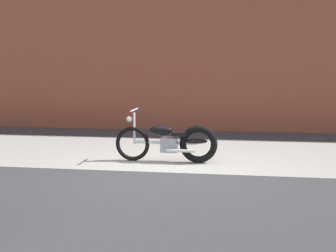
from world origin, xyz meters
TOP-DOWN VIEW (x-y plane):
  - ground_plane at (0.00, 0.00)m, footprint 80.00×80.00m
  - sidewalk_slab at (0.00, 1.75)m, footprint 36.00×3.50m
  - brick_building_wall at (0.00, 5.20)m, footprint 36.00×0.50m
  - motorcycle_black at (-0.00, 0.82)m, footprint 2.01×0.58m

SIDE VIEW (x-z plane):
  - ground_plane at x=0.00m, z-range 0.00..0.00m
  - sidewalk_slab at x=0.00m, z-range 0.00..0.01m
  - motorcycle_black at x=0.00m, z-range -0.12..0.91m
  - brick_building_wall at x=0.00m, z-range 0.00..6.31m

